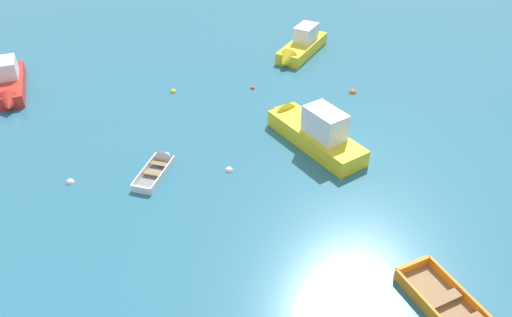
{
  "coord_description": "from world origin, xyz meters",
  "views": [
    {
      "loc": [
        4.14,
        2.22,
        14.56
      ],
      "look_at": [
        0.0,
        21.81,
        0.15
      ],
      "focal_mm": 34.29,
      "sensor_mm": 36.0,
      "label": 1
    }
  ],
  "objects_px": {
    "motor_launch_red_far_back": "(9,84)",
    "mooring_buoy_between_boats_right": "(253,89)",
    "motor_launch_yellow_far_right": "(300,47)",
    "motor_launch_yellow_midfield_right": "(311,129)",
    "mooring_buoy_far_field": "(173,92)",
    "mooring_buoy_trailing": "(70,183)",
    "rowboat_white_back_row_left": "(161,164)",
    "mooring_buoy_central": "(352,93)",
    "mooring_buoy_midfield": "(229,171)"
  },
  "relations": [
    {
      "from": "motor_launch_red_far_back",
      "to": "mooring_buoy_between_boats_right",
      "type": "height_order",
      "value": "motor_launch_red_far_back"
    },
    {
      "from": "motor_launch_red_far_back",
      "to": "motor_launch_yellow_far_right",
      "type": "height_order",
      "value": "motor_launch_yellow_far_right"
    },
    {
      "from": "motor_launch_red_far_back",
      "to": "mooring_buoy_between_boats_right",
      "type": "bearing_deg",
      "value": 14.2
    },
    {
      "from": "motor_launch_yellow_midfield_right",
      "to": "mooring_buoy_far_field",
      "type": "relative_size",
      "value": 15.1
    },
    {
      "from": "motor_launch_yellow_far_right",
      "to": "mooring_buoy_trailing",
      "type": "bearing_deg",
      "value": -117.16
    },
    {
      "from": "mooring_buoy_far_field",
      "to": "mooring_buoy_trailing",
      "type": "relative_size",
      "value": 1.01
    },
    {
      "from": "rowboat_white_back_row_left",
      "to": "mooring_buoy_central",
      "type": "distance_m",
      "value": 13.31
    },
    {
      "from": "motor_launch_yellow_far_right",
      "to": "motor_launch_yellow_midfield_right",
      "type": "bearing_deg",
      "value": -79.37
    },
    {
      "from": "motor_launch_red_far_back",
      "to": "mooring_buoy_trailing",
      "type": "distance_m",
      "value": 11.09
    },
    {
      "from": "motor_launch_red_far_back",
      "to": "rowboat_white_back_row_left",
      "type": "distance_m",
      "value": 13.1
    },
    {
      "from": "mooring_buoy_trailing",
      "to": "rowboat_white_back_row_left",
      "type": "bearing_deg",
      "value": 29.22
    },
    {
      "from": "mooring_buoy_midfield",
      "to": "mooring_buoy_trailing",
      "type": "bearing_deg",
      "value": -160.87
    },
    {
      "from": "motor_launch_red_far_back",
      "to": "mooring_buoy_trailing",
      "type": "xyz_separation_m",
      "value": [
        8.16,
        -7.49,
        -0.61
      ]
    },
    {
      "from": "mooring_buoy_far_field",
      "to": "mooring_buoy_midfield",
      "type": "bearing_deg",
      "value": -52.75
    },
    {
      "from": "motor_launch_yellow_far_right",
      "to": "mooring_buoy_midfield",
      "type": "bearing_deg",
      "value": -96.05
    },
    {
      "from": "mooring_buoy_between_boats_right",
      "to": "mooring_buoy_trailing",
      "type": "height_order",
      "value": "mooring_buoy_trailing"
    },
    {
      "from": "motor_launch_yellow_midfield_right",
      "to": "mooring_buoy_trailing",
      "type": "distance_m",
      "value": 12.34
    },
    {
      "from": "rowboat_white_back_row_left",
      "to": "motor_launch_yellow_far_right",
      "type": "distance_m",
      "value": 15.69
    },
    {
      "from": "rowboat_white_back_row_left",
      "to": "mooring_buoy_midfield",
      "type": "bearing_deg",
      "value": 6.35
    },
    {
      "from": "motor_launch_yellow_far_right",
      "to": "mooring_buoy_midfield",
      "type": "height_order",
      "value": "motor_launch_yellow_far_right"
    },
    {
      "from": "motor_launch_yellow_midfield_right",
      "to": "mooring_buoy_between_boats_right",
      "type": "distance_m",
      "value": 6.84
    },
    {
      "from": "mooring_buoy_between_boats_right",
      "to": "mooring_buoy_midfield",
      "type": "bearing_deg",
      "value": -85.41
    },
    {
      "from": "motor_launch_yellow_midfield_right",
      "to": "mooring_buoy_trailing",
      "type": "xyz_separation_m",
      "value": [
        -10.79,
        -5.94,
        -0.76
      ]
    },
    {
      "from": "mooring_buoy_midfield",
      "to": "mooring_buoy_trailing",
      "type": "height_order",
      "value": "mooring_buoy_midfield"
    },
    {
      "from": "mooring_buoy_between_boats_right",
      "to": "motor_launch_red_far_back",
      "type": "bearing_deg",
      "value": -165.8
    },
    {
      "from": "motor_launch_yellow_midfield_right",
      "to": "mooring_buoy_trailing",
      "type": "height_order",
      "value": "motor_launch_yellow_midfield_right"
    },
    {
      "from": "rowboat_white_back_row_left",
      "to": "mooring_buoy_far_field",
      "type": "xyz_separation_m",
      "value": [
        -2.09,
        7.6,
        -0.17
      ]
    },
    {
      "from": "mooring_buoy_central",
      "to": "mooring_buoy_trailing",
      "type": "distance_m",
      "value": 17.47
    },
    {
      "from": "motor_launch_yellow_far_right",
      "to": "mooring_buoy_between_boats_right",
      "type": "bearing_deg",
      "value": -111.08
    },
    {
      "from": "mooring_buoy_midfield",
      "to": "motor_launch_yellow_midfield_right",
      "type": "bearing_deg",
      "value": 43.66
    },
    {
      "from": "mooring_buoy_midfield",
      "to": "mooring_buoy_central",
      "type": "relative_size",
      "value": 0.87
    },
    {
      "from": "mooring_buoy_central",
      "to": "mooring_buoy_trailing",
      "type": "bearing_deg",
      "value": -136.85
    },
    {
      "from": "mooring_buoy_midfield",
      "to": "mooring_buoy_between_boats_right",
      "type": "height_order",
      "value": "mooring_buoy_midfield"
    },
    {
      "from": "motor_launch_red_far_back",
      "to": "mooring_buoy_between_boats_right",
      "type": "relative_size",
      "value": 19.51
    },
    {
      "from": "motor_launch_red_far_back",
      "to": "mooring_buoy_trailing",
      "type": "bearing_deg",
      "value": -42.54
    },
    {
      "from": "motor_launch_yellow_midfield_right",
      "to": "mooring_buoy_midfield",
      "type": "distance_m",
      "value": 5.05
    },
    {
      "from": "motor_launch_red_far_back",
      "to": "mooring_buoy_midfield",
      "type": "xyz_separation_m",
      "value": [
        15.34,
        -5.0,
        -0.61
      ]
    },
    {
      "from": "mooring_buoy_trailing",
      "to": "mooring_buoy_far_field",
      "type": "bearing_deg",
      "value": 80.12
    },
    {
      "from": "motor_launch_yellow_far_right",
      "to": "mooring_buoy_midfield",
      "type": "xyz_separation_m",
      "value": [
        -1.54,
        -14.51,
        -0.62
      ]
    },
    {
      "from": "motor_launch_red_far_back",
      "to": "mooring_buoy_midfield",
      "type": "relative_size",
      "value": 14.55
    },
    {
      "from": "rowboat_white_back_row_left",
      "to": "mooring_buoy_between_boats_right",
      "type": "distance_m",
      "value": 9.48
    },
    {
      "from": "rowboat_white_back_row_left",
      "to": "motor_launch_yellow_far_right",
      "type": "bearing_deg",
      "value": 71.63
    },
    {
      "from": "mooring_buoy_midfield",
      "to": "mooring_buoy_central",
      "type": "height_order",
      "value": "mooring_buoy_central"
    },
    {
      "from": "rowboat_white_back_row_left",
      "to": "motor_launch_yellow_far_right",
      "type": "relative_size",
      "value": 0.52
    },
    {
      "from": "motor_launch_yellow_far_right",
      "to": "mooring_buoy_far_field",
      "type": "height_order",
      "value": "motor_launch_yellow_far_right"
    },
    {
      "from": "motor_launch_red_far_back",
      "to": "motor_launch_yellow_midfield_right",
      "type": "bearing_deg",
      "value": -4.67
    },
    {
      "from": "rowboat_white_back_row_left",
      "to": "mooring_buoy_far_field",
      "type": "relative_size",
      "value": 7.98
    },
    {
      "from": "motor_launch_yellow_midfield_right",
      "to": "mooring_buoy_central",
      "type": "distance_m",
      "value": 6.36
    },
    {
      "from": "rowboat_white_back_row_left",
      "to": "motor_launch_yellow_midfield_right",
      "type": "bearing_deg",
      "value": 28.61
    },
    {
      "from": "motor_launch_red_far_back",
      "to": "mooring_buoy_midfield",
      "type": "bearing_deg",
      "value": -18.04
    }
  ]
}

